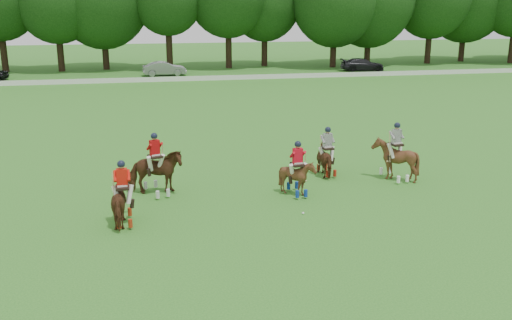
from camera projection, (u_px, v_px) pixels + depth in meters
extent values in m
plane|color=#266A1E|center=(253.00, 238.00, 18.13)|extent=(180.00, 180.00, 0.00)
cylinder|color=black|center=(3.00, 49.00, 60.36)|extent=(0.70, 0.70, 4.98)
cylinder|color=black|center=(60.00, 50.00, 61.11)|extent=(0.70, 0.70, 4.64)
cylinder|color=black|center=(105.00, 50.00, 63.00)|extent=(0.70, 0.70, 4.31)
cylinder|color=black|center=(169.00, 46.00, 62.76)|extent=(0.70, 0.70, 5.24)
cylinder|color=black|center=(229.00, 45.00, 64.26)|extent=(0.70, 0.70, 5.19)
cylinder|color=black|center=(264.00, 46.00, 66.50)|extent=(0.70, 0.70, 4.48)
cylinder|color=black|center=(333.00, 48.00, 65.31)|extent=(0.70, 0.70, 4.21)
cylinder|color=black|center=(367.00, 48.00, 67.49)|extent=(0.70, 0.70, 4.07)
cylinder|color=black|center=(428.00, 43.00, 69.09)|extent=(0.70, 0.70, 4.79)
cylinder|color=black|center=(462.00, 43.00, 71.63)|extent=(0.70, 0.70, 4.44)
cylinder|color=black|center=(512.00, 43.00, 69.48)|extent=(0.70, 0.70, 4.86)
cube|color=white|center=(176.00, 79.00, 53.96)|extent=(120.00, 0.10, 0.44)
imported|color=gray|center=(164.00, 69.00, 57.92)|extent=(4.39, 1.70, 1.43)
imported|color=black|center=(362.00, 65.00, 61.97)|extent=(4.83, 2.29, 1.36)
imported|color=#462612|center=(124.00, 203.00, 19.12)|extent=(0.87, 1.81, 1.51)
cube|color=black|center=(123.00, 187.00, 18.97)|extent=(0.46, 0.57, 0.08)
cylinder|color=tan|center=(113.00, 190.00, 18.93)|extent=(0.04, 0.21, 1.29)
imported|color=#462612|center=(156.00, 173.00, 22.05)|extent=(2.16, 2.01, 1.77)
cube|color=black|center=(155.00, 156.00, 21.88)|extent=(0.60, 0.67, 0.08)
cylinder|color=tan|center=(162.00, 157.00, 22.05)|extent=(0.10, 0.21, 1.29)
imported|color=#462612|center=(297.00, 177.00, 22.04)|extent=(1.24, 1.37, 1.43)
cube|color=black|center=(297.00, 164.00, 21.90)|extent=(0.48, 0.59, 0.08)
cylinder|color=tan|center=(305.00, 166.00, 22.00)|extent=(0.04, 0.21, 1.29)
imported|color=#462612|center=(327.00, 159.00, 24.58)|extent=(0.88, 1.71, 1.40)
cube|color=black|center=(327.00, 148.00, 24.44)|extent=(0.48, 0.59, 0.08)
cylinder|color=tan|center=(321.00, 150.00, 24.39)|extent=(0.05, 0.21, 1.29)
imported|color=#462612|center=(395.00, 159.00, 23.91)|extent=(1.68, 1.82, 1.77)
cube|color=black|center=(396.00, 144.00, 23.73)|extent=(0.53, 0.62, 0.08)
cylinder|color=tan|center=(390.00, 147.00, 23.65)|extent=(0.06, 0.21, 1.29)
sphere|color=white|center=(303.00, 213.00, 20.17)|extent=(0.09, 0.09, 0.09)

